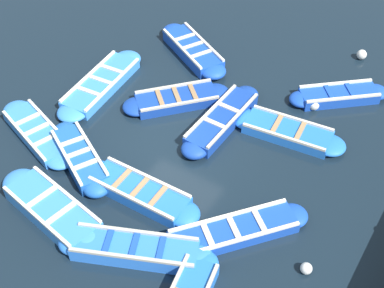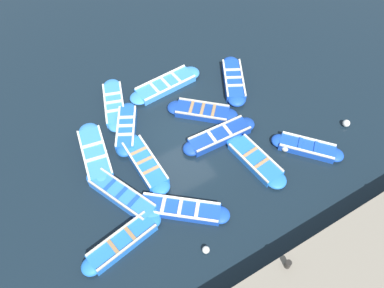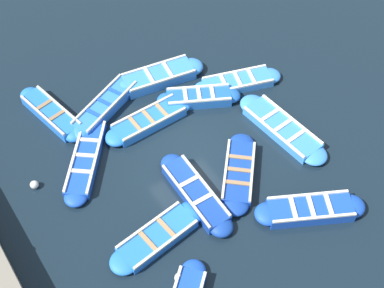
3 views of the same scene
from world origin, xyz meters
TOP-DOWN VIEW (x-y plane):
  - ground_plane at (0.00, 0.00)m, footprint 120.00×120.00m
  - boat_drifting at (-0.91, -1.41)m, footprint 0.90×3.61m
  - boat_mid_row at (-1.46, 3.51)m, footprint 3.64×2.13m
  - boat_broadside at (-2.71, -2.02)m, footprint 3.42×1.24m
  - boat_tucked at (-3.11, 1.83)m, footprint 3.02×3.46m
  - boat_outer_right at (0.73, -1.52)m, footprint 2.87×3.04m
  - boat_outer_left at (1.68, -3.91)m, footprint 3.47×2.39m
  - boat_stern_in at (3.14, -0.87)m, footprint 1.24×3.97m
  - boat_near_quay at (-3.34, -4.32)m, footprint 2.82×2.59m
  - boat_centre at (1.55, 1.95)m, footprint 3.05×2.09m
  - boat_bow_out at (0.92, 3.68)m, footprint 3.71×1.52m
  - boat_end_of_row at (3.24, 1.82)m, footprint 3.51×1.85m
  - boat_alongside at (-0.51, 2.05)m, footprint 3.47×0.93m
  - buoy_orange_near at (-4.98, 1.82)m, footprint 0.28×0.28m
  - buoy_yellow_far at (-3.19, -6.76)m, footprint 0.33×0.33m
  - buoy_white_drifting at (-2.88, -3.50)m, footprint 0.32×0.32m

SIDE VIEW (x-z plane):
  - ground_plane at x=0.00m, z-range 0.00..0.00m
  - buoy_orange_near at x=-4.98m, z-range 0.00..0.28m
  - boat_end_of_row at x=3.24m, z-range -0.03..0.33m
  - boat_broadside at x=-2.71m, z-range -0.03..0.33m
  - boat_tucked at x=-3.11m, z-range -0.03..0.34m
  - boat_outer_right at x=0.73m, z-range -0.03..0.34m
  - boat_stern_in at x=3.14m, z-range -0.03..0.35m
  - buoy_white_drifting at x=-2.88m, z-range 0.00..0.32m
  - boat_near_quay at x=-3.34m, z-range -0.03..0.36m
  - buoy_yellow_far at x=-3.19m, z-range 0.00..0.33m
  - boat_alongside at x=-0.51m, z-range -0.03..0.38m
  - boat_drifting at x=-0.91m, z-range -0.03..0.40m
  - boat_centre at x=1.55m, z-range -0.03..0.42m
  - boat_outer_left at x=1.68m, z-range -0.03..0.42m
  - boat_mid_row at x=-1.46m, z-range -0.03..0.42m
  - boat_bow_out at x=0.92m, z-range -0.03..0.44m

